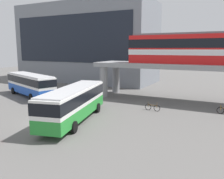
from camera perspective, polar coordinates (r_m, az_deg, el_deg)
The scene contains 6 objects.
ground_plane at distance 31.11m, azimuth -2.88°, elevation -2.86°, with size 120.00×120.00×0.00m, color #605E5B.
station_building at distance 51.66m, azimuth -6.03°, elevation 10.94°, with size 28.65×12.15×15.81m.
elevated_platform at distance 31.33m, azimuth 25.41°, elevation 4.14°, with size 33.08×5.61×4.92m.
bus_main at distance 22.59m, azimuth -9.11°, elevation -2.64°, with size 4.99×11.33×3.22m.
bus_secondary at distance 35.95m, azimuth -19.09°, elevation 1.54°, with size 11.20×6.40×3.22m.
bicycle_brown at distance 26.81m, azimuth 9.70°, elevation -4.26°, with size 1.79×0.23×1.04m.
Camera 1 is at (15.08, -16.35, 6.78)m, focal length 38.02 mm.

